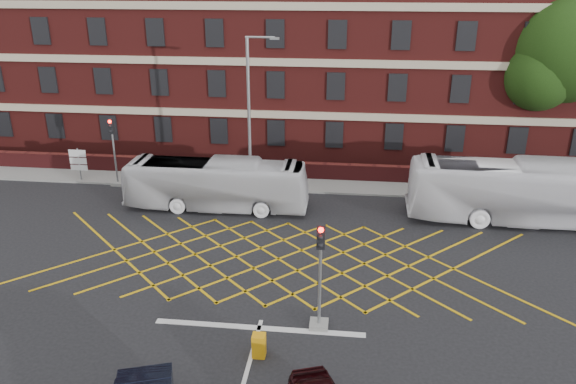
# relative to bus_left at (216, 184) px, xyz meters

# --- Properties ---
(ground) EXTENTS (120.00, 120.00, 0.00)m
(ground) POSITION_rel_bus_left_xyz_m (4.26, -7.68, -1.43)
(ground) COLOR black
(ground) RESTS_ON ground
(victorian_building) EXTENTS (51.00, 12.17, 20.40)m
(victorian_building) POSITION_rel_bus_left_xyz_m (4.51, 14.32, 6.40)
(victorian_building) COLOR #5C1917
(victorian_building) RESTS_ON ground
(boundary_wall) EXTENTS (56.00, 0.50, 1.10)m
(boundary_wall) POSITION_rel_bus_left_xyz_m (4.26, 5.32, -0.88)
(boundary_wall) COLOR #511517
(boundary_wall) RESTS_ON ground
(far_pavement) EXTENTS (60.00, 3.00, 0.12)m
(far_pavement) POSITION_rel_bus_left_xyz_m (4.26, 4.32, -1.37)
(far_pavement) COLOR slate
(far_pavement) RESTS_ON ground
(box_junction_hatching) EXTENTS (8.22, 8.22, 0.02)m
(box_junction_hatching) POSITION_rel_bus_left_xyz_m (4.26, -5.68, -1.42)
(box_junction_hatching) COLOR #CC990C
(box_junction_hatching) RESTS_ON ground
(stop_line) EXTENTS (8.00, 0.30, 0.02)m
(stop_line) POSITION_rel_bus_left_xyz_m (4.26, -11.18, -1.42)
(stop_line) COLOR silver
(stop_line) RESTS_ON ground
(bus_left) EXTENTS (10.27, 2.42, 2.86)m
(bus_left) POSITION_rel_bus_left_xyz_m (0.00, 0.00, 0.00)
(bus_left) COLOR silver
(bus_left) RESTS_ON ground
(bus_right) EXTENTS (12.14, 3.14, 3.36)m
(bus_right) POSITION_rel_bus_left_xyz_m (16.61, 0.11, 0.25)
(bus_right) COLOR white
(bus_right) RESTS_ON ground
(deciduous_tree) EXTENTS (7.30, 6.88, 11.41)m
(deciduous_tree) POSITION_rel_bus_left_xyz_m (20.51, 9.39, 6.03)
(deciduous_tree) COLOR black
(deciduous_tree) RESTS_ON ground
(traffic_light_near) EXTENTS (0.70, 0.70, 4.27)m
(traffic_light_near) POSITION_rel_bus_left_xyz_m (6.50, -10.83, 0.33)
(traffic_light_near) COLOR slate
(traffic_light_near) RESTS_ON ground
(traffic_light_far) EXTENTS (0.70, 0.70, 4.27)m
(traffic_light_far) POSITION_rel_bus_left_xyz_m (-7.09, 2.89, 0.33)
(traffic_light_far) COLOR slate
(traffic_light_far) RESTS_ON ground
(street_lamp) EXTENTS (2.25, 1.00, 9.31)m
(street_lamp) POSITION_rel_bus_left_xyz_m (1.67, 1.91, 1.80)
(street_lamp) COLOR slate
(street_lamp) RESTS_ON ground
(direction_signs) EXTENTS (1.10, 0.16, 2.20)m
(direction_signs) POSITION_rel_bus_left_xyz_m (-9.66, 3.16, -0.05)
(direction_signs) COLOR gray
(direction_signs) RESTS_ON ground
(utility_cabinet) EXTENTS (0.46, 0.42, 0.87)m
(utility_cabinet) POSITION_rel_bus_left_xyz_m (4.53, -12.80, -0.99)
(utility_cabinet) COLOR orange
(utility_cabinet) RESTS_ON ground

